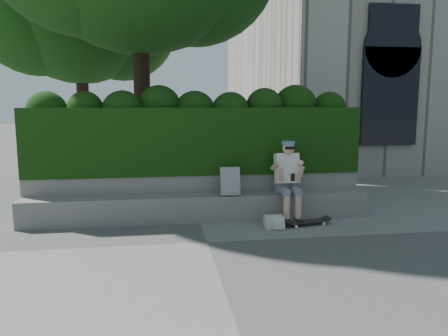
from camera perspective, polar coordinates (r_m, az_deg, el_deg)
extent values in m
plane|color=slate|center=(6.51, -2.22, -9.67)|extent=(80.00, 80.00, 0.00)
cube|color=gray|center=(7.65, -3.26, -5.17)|extent=(6.00, 0.45, 0.45)
cube|color=gray|center=(8.07, -3.57, -3.35)|extent=(6.00, 0.50, 0.75)
cube|color=black|center=(8.16, -3.77, 3.69)|extent=(6.00, 1.00, 1.20)
cylinder|color=black|center=(10.26, -10.57, 6.82)|extent=(0.37, 0.37, 3.52)
cylinder|color=black|center=(12.83, -17.77, 5.10)|extent=(0.33, 0.33, 2.73)
sphere|color=black|center=(13.10, -18.47, 19.97)|extent=(4.37, 4.37, 4.37)
cube|color=slate|center=(7.81, 8.01, -2.44)|extent=(0.36, 0.26, 0.22)
cube|color=silver|center=(7.69, 8.21, -0.05)|extent=(0.40, 0.32, 0.55)
sphere|color=tan|center=(7.58, 8.42, 2.57)|extent=(0.21, 0.21, 0.21)
cylinder|color=#546C9B|center=(7.59, 8.39, 3.26)|extent=(0.23, 0.23, 0.06)
cube|color=black|center=(7.37, 8.97, -1.21)|extent=(0.07, 0.02, 0.13)
cylinder|color=tan|center=(7.44, 8.18, -5.48)|extent=(0.11, 0.11, 0.47)
cylinder|color=tan|center=(7.50, 9.65, -5.40)|extent=(0.11, 0.11, 0.47)
cube|color=black|center=(7.43, 8.28, -7.05)|extent=(0.10, 0.26, 0.10)
cube|color=black|center=(7.49, 9.76, -6.96)|extent=(0.10, 0.26, 0.10)
cube|color=black|center=(7.48, 10.88, -6.85)|extent=(0.76, 0.32, 0.02)
cylinder|color=silver|center=(7.30, 9.41, -7.55)|extent=(0.06, 0.04, 0.05)
cylinder|color=silver|center=(7.44, 8.82, -7.24)|extent=(0.06, 0.04, 0.05)
cylinder|color=silver|center=(7.56, 12.88, -7.10)|extent=(0.06, 0.04, 0.05)
cylinder|color=silver|center=(7.69, 12.25, -6.81)|extent=(0.06, 0.04, 0.05)
cube|color=#AFB0B4|center=(7.52, 0.78, -1.76)|extent=(0.34, 0.19, 0.49)
cube|color=beige|center=(7.26, 6.53, -7.00)|extent=(0.30, 0.21, 0.20)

